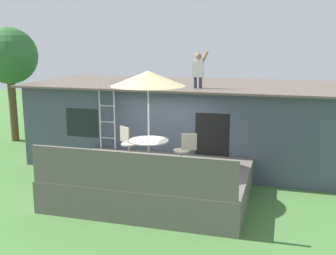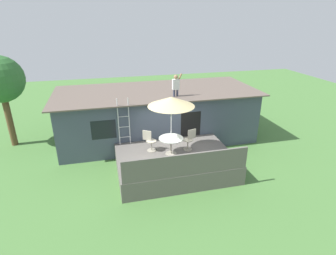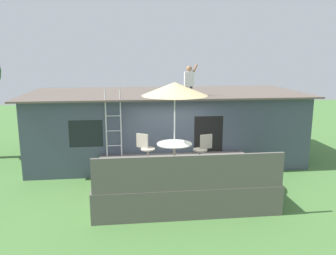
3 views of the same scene
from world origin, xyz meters
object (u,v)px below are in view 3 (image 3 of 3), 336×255
patio_table (174,149)px  patio_umbrella (175,89)px  patio_chair_right (202,150)px  person_figure (189,78)px  patio_chair_left (146,149)px  step_ladder (113,123)px

patio_table → patio_umbrella: size_ratio=0.41×
patio_chair_right → person_figure: bearing=-103.5°
patio_umbrella → patio_chair_left: size_ratio=2.76×
person_figure → patio_chair_right: bearing=-88.0°
person_figure → patio_chair_left: person_figure is taller
patio_umbrella → patio_chair_left: 2.13m
patio_umbrella → step_ladder: patio_umbrella is taller
patio_chair_left → patio_chair_right: bearing=24.0°
patio_table → person_figure: 3.07m
patio_umbrella → patio_chair_right: (0.90, 0.25, -1.89)m
patio_umbrella → person_figure: 2.41m
patio_umbrella → person_figure: bearing=70.0°
step_ladder → person_figure: person_figure is taller
patio_table → step_ladder: 2.38m
patio_table → step_ladder: (-1.82, 1.45, 0.51)m
patio_umbrella → patio_table: bearing=-156.4°
patio_umbrella → patio_chair_right: 2.11m
step_ladder → patio_chair_right: 3.04m
person_figure → step_ladder: bearing=-162.9°
patio_umbrella → patio_chair_left: bearing=146.1°
patio_table → patio_chair_left: (-0.81, 0.55, -0.13)m
step_ladder → person_figure: bearing=17.1°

